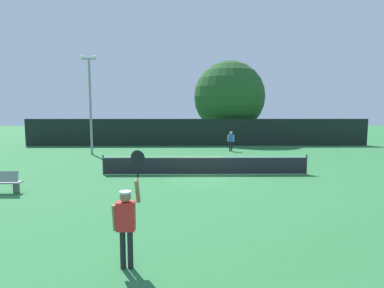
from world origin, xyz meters
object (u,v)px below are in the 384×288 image
player_receiving (231,139)px  large_tree (229,97)px  tennis_ball (227,172)px  light_pole (90,98)px  parked_car_near (177,132)px  player_serving (126,217)px

player_receiving → large_tree: bearing=-96.4°
tennis_ball → light_pole: (-9.78, 7.53, 4.37)m
player_receiving → tennis_ball: bearing=80.9°
tennis_ball → large_tree: size_ratio=0.01×
tennis_ball → parked_car_near: (-3.64, 22.64, 0.74)m
parked_car_near → tennis_ball: bearing=-80.7°
player_serving → player_receiving: size_ratio=1.52×
player_serving → light_pole: size_ratio=0.33×
player_serving → light_pole: bearing=109.6°
light_pole → large_tree: bearing=40.9°
player_serving → light_pole: (-6.33, 17.80, 3.28)m
light_pole → tennis_ball: bearing=-37.6°
player_serving → light_pole: light_pole is taller
player_receiving → tennis_ball: player_receiving is taller
light_pole → large_tree: large_tree is taller
tennis_ball → parked_car_near: parked_car_near is taller
large_tree → parked_car_near: bearing=143.7°
light_pole → parked_car_near: bearing=67.9°
player_receiving → tennis_ball: 9.56m
player_serving → player_receiving: bearing=75.9°
player_receiving → tennis_ball: (-1.50, -9.39, -0.99)m
tennis_ball → large_tree: large_tree is taller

